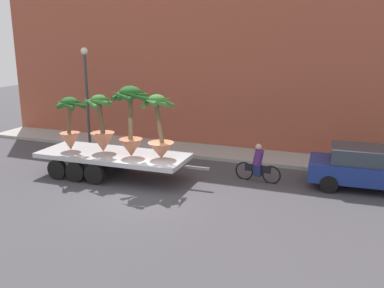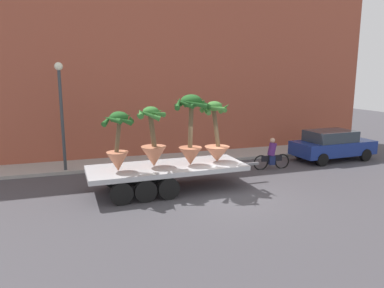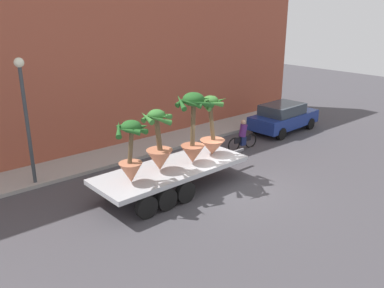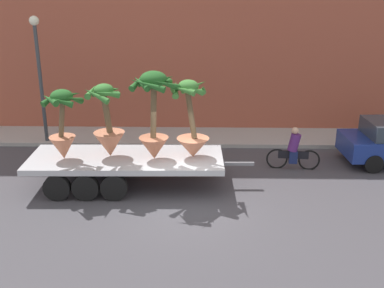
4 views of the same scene
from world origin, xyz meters
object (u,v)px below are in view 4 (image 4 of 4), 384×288
potted_palm_middle (63,126)px  street_lamp (39,63)px  potted_palm_rear (154,115)px  potted_palm_front (108,128)px  potted_palm_extra (192,127)px  cyclist (294,151)px  flatbed_trailer (118,163)px

potted_palm_middle → street_lamp: bearing=115.7°
potted_palm_rear → potted_palm_front: potted_palm_rear is taller
potted_palm_extra → street_lamp: street_lamp is taller
potted_palm_rear → cyclist: 5.20m
potted_palm_front → potted_palm_extra: potted_palm_extra is taller
potted_palm_rear → street_lamp: street_lamp is taller
potted_palm_front → potted_palm_middle: bearing=-169.2°
potted_palm_front → potted_palm_extra: 2.58m
potted_palm_extra → street_lamp: bearing=146.9°
potted_palm_extra → street_lamp: 7.12m
potted_palm_front → potted_palm_extra: size_ratio=0.94×
flatbed_trailer → potted_palm_rear: potted_palm_rear is taller
cyclist → street_lamp: street_lamp is taller
potted_palm_rear → potted_palm_middle: size_ratio=1.25×
potted_palm_middle → potted_palm_extra: 3.92m
cyclist → potted_palm_front: bearing=-166.5°
potted_palm_middle → street_lamp: street_lamp is taller
flatbed_trailer → cyclist: size_ratio=3.86×
flatbed_trailer → potted_palm_extra: potted_palm_extra is taller
flatbed_trailer → potted_palm_front: 1.16m
cyclist → street_lamp: 9.97m
street_lamp → cyclist: bearing=-14.1°
potted_palm_extra → cyclist: potted_palm_extra is taller
potted_palm_rear → street_lamp: (-4.73, 4.02, 0.83)m
potted_palm_extra → cyclist: size_ratio=1.33×
cyclist → potted_palm_extra: bearing=-157.0°
potted_palm_middle → flatbed_trailer: bearing=6.9°
cyclist → flatbed_trailer: bearing=-165.3°
potted_palm_front → cyclist: potted_palm_front is taller
potted_palm_front → cyclist: size_ratio=1.26×
potted_palm_front → cyclist: (6.07, 1.46, -1.23)m
flatbed_trailer → potted_palm_extra: (2.32, 0.04, 1.20)m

